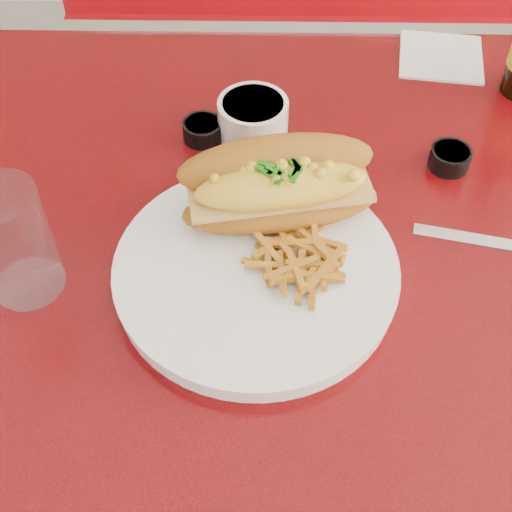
{
  "coord_description": "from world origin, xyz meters",
  "views": [
    {
      "loc": [
        -0.11,
        -0.59,
        1.4
      ],
      "look_at": [
        -0.12,
        -0.1,
        0.81
      ],
      "focal_mm": 50.0,
      "sensor_mm": 36.0,
      "label": 1
    }
  ],
  "objects_px": {
    "mac_hoagie": "(279,185)",
    "fork": "(313,232)",
    "dinner_plate": "(256,272)",
    "water_tumbler": "(14,243)",
    "sauce_cup_right": "(450,157)",
    "gravy_ramekin": "(253,117)",
    "booth_bench_far": "(311,109)",
    "sauce_cup_left": "(203,130)",
    "diner_table": "(343,295)"
  },
  "relations": [
    {
      "from": "mac_hoagie",
      "to": "water_tumbler",
      "type": "relative_size",
      "value": 1.76
    },
    {
      "from": "booth_bench_far",
      "to": "mac_hoagie",
      "type": "relative_size",
      "value": 4.94
    },
    {
      "from": "gravy_ramekin",
      "to": "sauce_cup_right",
      "type": "height_order",
      "value": "gravy_ramekin"
    },
    {
      "from": "mac_hoagie",
      "to": "sauce_cup_right",
      "type": "xyz_separation_m",
      "value": [
        0.22,
        0.1,
        -0.05
      ]
    },
    {
      "from": "gravy_ramekin",
      "to": "booth_bench_far",
      "type": "bearing_deg",
      "value": 79.14
    },
    {
      "from": "mac_hoagie",
      "to": "water_tumbler",
      "type": "height_order",
      "value": "water_tumbler"
    },
    {
      "from": "fork",
      "to": "gravy_ramekin",
      "type": "relative_size",
      "value": 1.36
    },
    {
      "from": "sauce_cup_left",
      "to": "water_tumbler",
      "type": "bearing_deg",
      "value": -125.53
    },
    {
      "from": "sauce_cup_left",
      "to": "mac_hoagie",
      "type": "bearing_deg",
      "value": -57.06
    },
    {
      "from": "booth_bench_far",
      "to": "sauce_cup_left",
      "type": "bearing_deg",
      "value": -106.05
    },
    {
      "from": "mac_hoagie",
      "to": "sauce_cup_left",
      "type": "bearing_deg",
      "value": 112.42
    },
    {
      "from": "gravy_ramekin",
      "to": "water_tumbler",
      "type": "height_order",
      "value": "water_tumbler"
    },
    {
      "from": "booth_bench_far",
      "to": "sauce_cup_left",
      "type": "height_order",
      "value": "booth_bench_far"
    },
    {
      "from": "fork",
      "to": "sauce_cup_right",
      "type": "distance_m",
      "value": 0.23
    },
    {
      "from": "dinner_plate",
      "to": "sauce_cup_right",
      "type": "relative_size",
      "value": 6.44
    },
    {
      "from": "mac_hoagie",
      "to": "fork",
      "type": "relative_size",
      "value": 1.54
    },
    {
      "from": "booth_bench_far",
      "to": "gravy_ramekin",
      "type": "bearing_deg",
      "value": -100.86
    },
    {
      "from": "dinner_plate",
      "to": "fork",
      "type": "relative_size",
      "value": 2.55
    },
    {
      "from": "fork",
      "to": "sauce_cup_right",
      "type": "relative_size",
      "value": 2.53
    },
    {
      "from": "sauce_cup_right",
      "to": "gravy_ramekin",
      "type": "bearing_deg",
      "value": 166.86
    },
    {
      "from": "gravy_ramekin",
      "to": "sauce_cup_left",
      "type": "bearing_deg",
      "value": -171.24
    },
    {
      "from": "mac_hoagie",
      "to": "booth_bench_far",
      "type": "bearing_deg",
      "value": 72.96
    },
    {
      "from": "sauce_cup_right",
      "to": "water_tumbler",
      "type": "xyz_separation_m",
      "value": [
        -0.5,
        -0.2,
        0.05
      ]
    },
    {
      "from": "dinner_plate",
      "to": "gravy_ramekin",
      "type": "xyz_separation_m",
      "value": [
        -0.01,
        0.25,
        0.02
      ]
    },
    {
      "from": "fork",
      "to": "sauce_cup_right",
      "type": "bearing_deg",
      "value": -70.96
    },
    {
      "from": "booth_bench_far",
      "to": "mac_hoagie",
      "type": "distance_m",
      "value": 1.0
    },
    {
      "from": "diner_table",
      "to": "fork",
      "type": "distance_m",
      "value": 0.2
    },
    {
      "from": "booth_bench_far",
      "to": "gravy_ramekin",
      "type": "relative_size",
      "value": 10.38
    },
    {
      "from": "mac_hoagie",
      "to": "gravy_ramekin",
      "type": "height_order",
      "value": "mac_hoagie"
    },
    {
      "from": "diner_table",
      "to": "fork",
      "type": "xyz_separation_m",
      "value": [
        -0.06,
        -0.05,
        0.18
      ]
    },
    {
      "from": "booth_bench_far",
      "to": "water_tumbler",
      "type": "relative_size",
      "value": 8.69
    },
    {
      "from": "gravy_ramekin",
      "to": "sauce_cup_left",
      "type": "distance_m",
      "value": 0.07
    },
    {
      "from": "fork",
      "to": "sauce_cup_left",
      "type": "xyz_separation_m",
      "value": [
        -0.14,
        0.19,
        -0.01
      ]
    },
    {
      "from": "booth_bench_far",
      "to": "mac_hoagie",
      "type": "bearing_deg",
      "value": -96.52
    },
    {
      "from": "diner_table",
      "to": "dinner_plate",
      "type": "bearing_deg",
      "value": -139.96
    },
    {
      "from": "booth_bench_far",
      "to": "mac_hoagie",
      "type": "xyz_separation_m",
      "value": [
        -0.09,
        -0.83,
        0.55
      ]
    },
    {
      "from": "diner_table",
      "to": "sauce_cup_left",
      "type": "height_order",
      "value": "sauce_cup_left"
    },
    {
      "from": "fork",
      "to": "sauce_cup_right",
      "type": "height_order",
      "value": "sauce_cup_right"
    },
    {
      "from": "mac_hoagie",
      "to": "water_tumbler",
      "type": "distance_m",
      "value": 0.29
    },
    {
      "from": "dinner_plate",
      "to": "sauce_cup_right",
      "type": "height_order",
      "value": "sauce_cup_right"
    },
    {
      "from": "dinner_plate",
      "to": "mac_hoagie",
      "type": "distance_m",
      "value": 0.1
    },
    {
      "from": "mac_hoagie",
      "to": "sauce_cup_left",
      "type": "relative_size",
      "value": 4.22
    },
    {
      "from": "diner_table",
      "to": "sauce_cup_left",
      "type": "distance_m",
      "value": 0.3
    },
    {
      "from": "mac_hoagie",
      "to": "water_tumbler",
      "type": "bearing_deg",
      "value": -171.59
    },
    {
      "from": "water_tumbler",
      "to": "mac_hoagie",
      "type": "bearing_deg",
      "value": 18.92
    },
    {
      "from": "dinner_plate",
      "to": "mac_hoagie",
      "type": "relative_size",
      "value": 1.65
    },
    {
      "from": "dinner_plate",
      "to": "water_tumbler",
      "type": "bearing_deg",
      "value": -177.68
    },
    {
      "from": "dinner_plate",
      "to": "sauce_cup_right",
      "type": "bearing_deg",
      "value": 37.79
    },
    {
      "from": "booth_bench_far",
      "to": "dinner_plate",
      "type": "bearing_deg",
      "value": -97.44
    },
    {
      "from": "diner_table",
      "to": "sauce_cup_right",
      "type": "distance_m",
      "value": 0.23
    }
  ]
}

